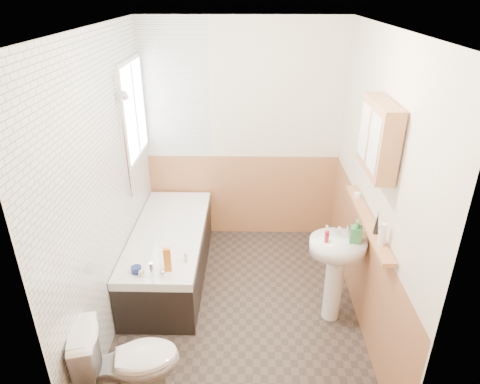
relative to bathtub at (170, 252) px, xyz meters
name	(u,v)px	position (x,y,z in m)	size (l,w,h in m)	color
floor	(240,307)	(0.73, -0.49, -0.29)	(2.80, 2.80, 0.00)	#2F2621
ceiling	(240,27)	(0.73, -0.49, 2.21)	(2.80, 2.80, 0.00)	white
wall_back	(242,135)	(0.73, 0.92, 0.96)	(2.20, 0.02, 2.50)	beige
wall_front	(233,304)	(0.73, -1.90, 0.96)	(2.20, 0.02, 2.50)	beige
wall_left	(106,188)	(-0.38, -0.49, 0.96)	(0.02, 2.80, 2.50)	beige
wall_right	(375,190)	(1.84, -0.49, 0.96)	(0.02, 2.80, 2.50)	beige
wainscot_right	(361,266)	(1.82, -0.49, 0.21)	(0.01, 2.80, 1.00)	#B7774B
wainscot_back	(242,195)	(0.73, 0.90, 0.21)	(2.20, 0.01, 1.00)	#B7774B
tile_cladding_left	(109,188)	(-0.36, -0.49, 0.96)	(0.01, 2.80, 2.50)	white
tile_return_back	(175,90)	(0.01, 0.90, 1.46)	(0.75, 0.01, 1.50)	white
window	(134,110)	(-0.33, 0.46, 1.36)	(0.03, 0.79, 0.99)	white
bathtub	(170,252)	(0.00, 0.00, 0.00)	(0.70, 1.72, 0.69)	black
shower_riser	(124,129)	(-0.31, -0.03, 1.33)	(0.10, 0.08, 1.19)	silver
toilet	(129,363)	(-0.03, -1.49, 0.06)	(0.40, 0.72, 0.71)	white
sink	(336,263)	(1.57, -0.58, 0.31)	(0.49, 0.39, 0.94)	white
pine_shelf	(367,220)	(1.77, -0.63, 0.76)	(0.10, 1.25, 0.03)	#B7774B
medicine_cabinet	(379,137)	(1.74, -0.69, 1.48)	(0.15, 0.58, 0.53)	#B7774B
foam_can	(382,234)	(1.77, -1.01, 0.86)	(0.05, 0.05, 0.17)	silver
green_bottle	(377,222)	(1.77, -0.86, 0.88)	(0.04, 0.04, 0.20)	black
black_jar	(357,195)	(1.77, -0.24, 0.80)	(0.06, 0.06, 0.04)	silver
soap_bottle	(355,237)	(1.70, -0.61, 0.59)	(0.09, 0.21, 0.10)	#388447
clear_bottle	(327,237)	(1.46, -0.62, 0.60)	(0.04, 0.04, 0.10)	maroon
blue_gel	(167,260)	(0.12, -0.67, 0.38)	(0.06, 0.04, 0.22)	orange
cream_jar	(136,270)	(-0.15, -0.70, 0.29)	(0.09, 0.09, 0.06)	navy
orange_bottle	(186,258)	(0.25, -0.55, 0.31)	(0.03, 0.03, 0.10)	silver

